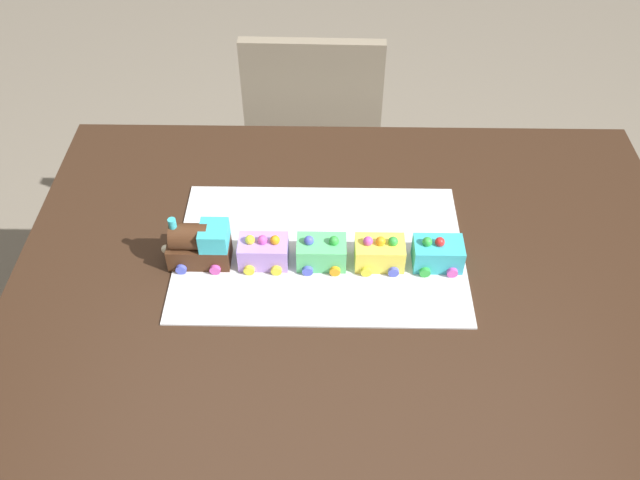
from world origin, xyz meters
The scene contains 9 objects.
ground_plane centered at (0.00, 0.00, 0.00)m, with size 8.00×8.00×0.00m, color gray.
dining_table centered at (0.00, 0.00, 0.63)m, with size 1.40×1.00×0.74m.
chair centered at (-0.10, 0.83, 0.47)m, with size 0.41×0.41×0.86m.
cake_board centered at (-0.07, 0.05, 0.74)m, with size 0.60×0.40×0.00m, color silver.
cake_locomotive centered at (-0.32, 0.02, 0.79)m, with size 0.14×0.08×0.12m.
cake_car_gondola_lavender centered at (-0.19, 0.02, 0.77)m, with size 0.10×0.08×0.07m.
cake_car_caboose_mint_green centered at (-0.07, 0.02, 0.77)m, with size 0.10×0.08×0.07m.
cake_car_hopper_lemon centered at (0.05, 0.02, 0.77)m, with size 0.10×0.08×0.07m.
cake_car_tanker_turquoise centered at (0.17, 0.02, 0.77)m, with size 0.10×0.08×0.07m.
Camera 1 is at (-0.06, -0.92, 1.76)m, focal length 37.62 mm.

